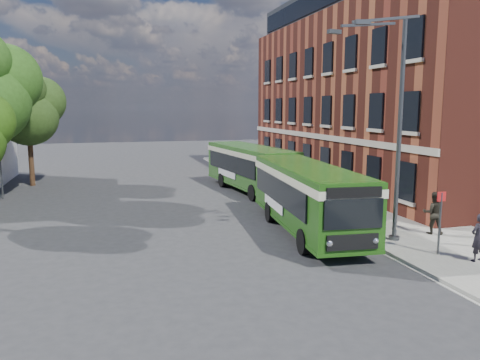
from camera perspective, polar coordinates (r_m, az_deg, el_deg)
name	(u,v)px	position (r m, az deg, el deg)	size (l,w,h in m)	color
ground	(260,240)	(20.14, 2.47, -7.26)	(120.00, 120.00, 0.00)	#2C2C2E
pavement	(326,196)	(29.95, 10.43, -1.91)	(6.00, 48.00, 0.15)	gray
kerb_line	(281,199)	(28.76, 4.96, -2.38)	(0.12, 48.00, 0.01)	beige
brick_office	(392,88)	(36.44, 18.00, 10.59)	(12.10, 26.00, 14.20)	maroon
street_lamp	(392,128)	(19.70, 18.02, 6.10)	(2.96, 2.38, 9.00)	#3D4043
bus_stop_sign	(440,219)	(18.81, 23.20, -4.40)	(0.35, 0.08, 2.52)	#3D4043
bus_front	(307,192)	(21.14, 8.19, -1.48)	(3.45, 10.22, 3.02)	#1E4E11
bus_rear	(250,164)	(31.31, 1.21, 1.95)	(3.66, 10.34, 3.02)	#28581B
pedestrian_a	(479,238)	(18.71, 27.08, -6.27)	(0.63, 0.42, 1.74)	black
pedestrian_b	(434,213)	(21.91, 22.52, -3.72)	(0.90, 0.70, 1.85)	black
tree_right	(28,107)	(36.52, -24.39, 8.09)	(4.89, 4.65, 8.26)	#372314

